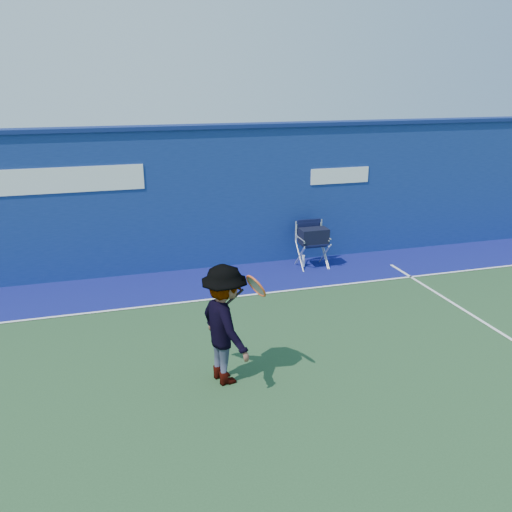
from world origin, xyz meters
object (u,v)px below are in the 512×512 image
object	(u,v)px
directors_chair_left	(313,248)
directors_chair_right	(312,254)
tennis_player	(225,325)
water_bottle	(303,261)

from	to	relation	value
directors_chair_left	directors_chair_right	world-z (taller)	directors_chair_left
directors_chair_left	directors_chair_right	bearing A→B (deg)	107.78
directors_chair_right	tennis_player	xyz separation A→B (m)	(-2.93, -4.09, 0.55)
directors_chair_left	water_bottle	distance (m)	0.35
directors_chair_left	water_bottle	size ratio (longest dim) A/B	3.88
directors_chair_right	water_bottle	size ratio (longest dim) A/B	3.62
tennis_player	water_bottle	bearing A→B (deg)	56.43
directors_chair_left	tennis_player	bearing A→B (deg)	-125.74
tennis_player	directors_chair_right	bearing A→B (deg)	54.42
water_bottle	tennis_player	world-z (taller)	tennis_player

